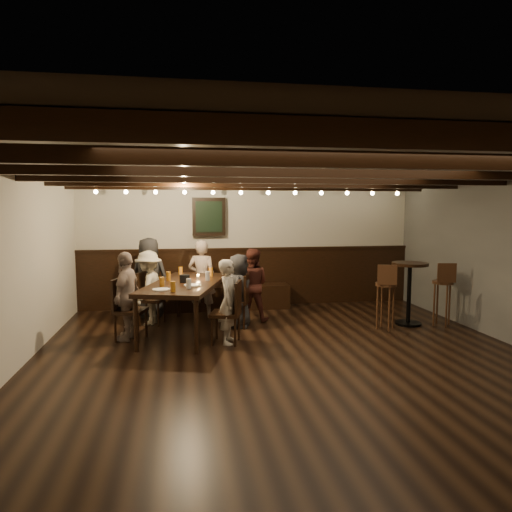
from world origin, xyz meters
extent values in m
plane|color=black|center=(0.00, 0.00, 0.00)|extent=(7.00, 7.00, 0.00)
plane|color=black|center=(0.00, 0.00, 2.40)|extent=(7.00, 7.00, 0.00)
plane|color=beige|center=(0.00, 3.50, 1.20)|extent=(6.50, 0.00, 6.50)
plane|color=beige|center=(-3.25, 0.00, 1.20)|extent=(0.00, 7.00, 7.00)
cube|color=black|center=(0.00, 3.46, 0.55)|extent=(6.50, 0.08, 1.10)
cube|color=black|center=(-0.80, 3.20, 0.23)|extent=(3.00, 0.45, 0.45)
cube|color=black|center=(-0.80, 3.40, 1.75)|extent=(0.62, 0.12, 0.72)
cube|color=black|center=(-0.80, 3.33, 1.75)|extent=(0.50, 0.02, 0.58)
cube|color=black|center=(0.00, -2.90, 2.31)|extent=(6.50, 0.10, 0.16)
cube|color=black|center=(0.00, -1.74, 2.31)|extent=(6.50, 0.10, 0.16)
cube|color=black|center=(0.00, -0.58, 2.31)|extent=(6.50, 0.10, 0.16)
cube|color=black|center=(0.00, 0.58, 2.31)|extent=(6.50, 0.10, 0.16)
cube|color=black|center=(0.00, 1.74, 2.31)|extent=(6.50, 0.10, 0.16)
cube|color=black|center=(0.00, 2.90, 2.31)|extent=(6.50, 0.10, 0.16)
sphere|color=#FFE099|center=(-2.75, 2.88, 2.19)|extent=(0.07, 0.07, 0.07)
sphere|color=#FFE099|center=(-1.38, 2.88, 2.19)|extent=(0.07, 0.07, 0.07)
sphere|color=#FFE099|center=(0.00, 2.88, 2.19)|extent=(0.07, 0.07, 0.07)
sphere|color=#FFE099|center=(1.38, 2.88, 2.19)|extent=(0.07, 0.07, 0.07)
sphere|color=#FFE099|center=(2.75, 2.88, 2.19)|extent=(0.07, 0.07, 0.07)
cube|color=black|center=(-1.27, 1.64, 0.76)|extent=(1.49, 2.29, 0.06)
cylinder|color=black|center=(-1.94, 0.80, 0.36)|extent=(0.06, 0.06, 0.73)
cylinder|color=black|center=(-1.39, 2.70, 0.36)|extent=(0.06, 0.06, 0.73)
cylinder|color=black|center=(-1.15, 0.57, 0.36)|extent=(0.06, 0.06, 0.73)
cylinder|color=black|center=(-0.60, 2.47, 0.36)|extent=(0.06, 0.06, 0.73)
cube|color=black|center=(-1.82, 2.26, 0.41)|extent=(0.49, 0.49, 0.05)
cube|color=black|center=(-1.99, 2.31, 0.65)|extent=(0.15, 0.39, 0.43)
cube|color=black|center=(-2.07, 1.40, 0.43)|extent=(0.51, 0.51, 0.05)
cube|color=black|center=(-2.24, 1.45, 0.68)|extent=(0.15, 0.41, 0.45)
cube|color=black|center=(-0.47, 1.87, 0.40)|extent=(0.48, 0.48, 0.05)
cube|color=black|center=(-0.30, 1.83, 0.64)|extent=(0.14, 0.38, 0.43)
cube|color=black|center=(-0.72, 1.01, 0.42)|extent=(0.50, 0.50, 0.05)
cube|color=black|center=(-0.54, 0.96, 0.67)|extent=(0.15, 0.40, 0.44)
imported|color=#232325|center=(-1.88, 2.75, 0.70)|extent=(0.78, 0.62, 1.41)
imported|color=gray|center=(-0.98, 2.64, 0.68)|extent=(0.57, 0.45, 1.36)
imported|color=#50231B|center=(-0.16, 2.25, 0.62)|extent=(0.71, 0.62, 1.23)
imported|color=#B2AB96|center=(-1.87, 2.28, 0.61)|extent=(0.65, 0.88, 1.22)
imported|color=gray|center=(-2.11, 1.41, 0.65)|extent=(0.51, 0.81, 1.29)
imported|color=#28282B|center=(-0.42, 1.86, 0.59)|extent=(0.52, 0.66, 1.18)
imported|color=#B9AE9C|center=(-0.67, 1.00, 0.60)|extent=(0.40, 0.50, 1.20)
cylinder|color=#BF7219|center=(-1.34, 2.39, 0.86)|extent=(0.07, 0.07, 0.14)
cylinder|color=#BF7219|center=(-0.85, 2.19, 0.86)|extent=(0.07, 0.07, 0.14)
cylinder|color=#BF7219|center=(-1.53, 1.82, 0.86)|extent=(0.07, 0.07, 0.14)
cylinder|color=silver|center=(-0.93, 1.75, 0.86)|extent=(0.07, 0.07, 0.14)
cylinder|color=#BF7219|center=(-1.61, 1.26, 0.86)|extent=(0.07, 0.07, 0.14)
cylinder|color=silver|center=(-1.23, 1.05, 0.86)|extent=(0.07, 0.07, 0.14)
cylinder|color=#BF7219|center=(-1.44, 0.85, 0.86)|extent=(0.07, 0.07, 0.14)
cylinder|color=white|center=(-1.61, 1.00, 0.80)|extent=(0.24, 0.24, 0.01)
cylinder|color=white|center=(-1.18, 1.30, 0.80)|extent=(0.24, 0.24, 0.01)
cube|color=black|center=(-1.28, 1.59, 0.85)|extent=(0.15, 0.10, 0.12)
cylinder|color=beige|center=(-1.07, 1.89, 0.81)|extent=(0.05, 0.05, 0.05)
cylinder|color=black|center=(2.35, 1.55, 0.02)|extent=(0.43, 0.43, 0.04)
cylinder|color=black|center=(2.35, 1.55, 0.50)|extent=(0.07, 0.07, 0.97)
cylinder|color=black|center=(2.35, 1.55, 1.01)|extent=(0.58, 0.58, 0.05)
cylinder|color=#3E2313|center=(1.85, 1.35, 0.72)|extent=(0.33, 0.33, 0.05)
cube|color=#3E2313|center=(1.80, 1.20, 0.89)|extent=(0.28, 0.13, 0.31)
cylinder|color=#3E2313|center=(2.85, 1.40, 0.72)|extent=(0.33, 0.33, 0.05)
cube|color=#3E2313|center=(2.82, 1.25, 0.89)|extent=(0.29, 0.09, 0.31)
camera|label=1|loc=(-1.32, -5.31, 1.91)|focal=32.00mm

